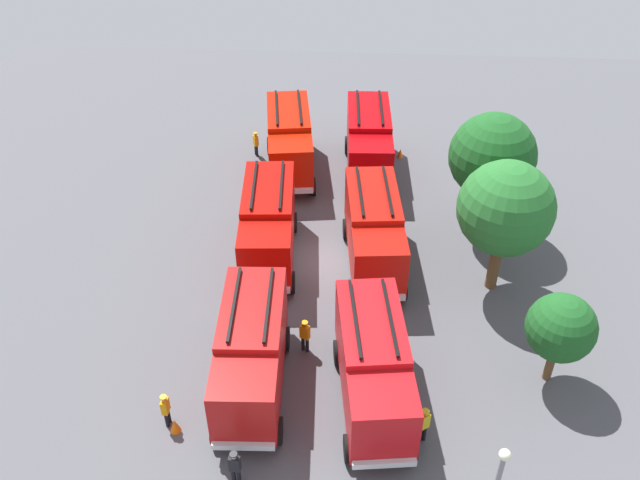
{
  "coord_description": "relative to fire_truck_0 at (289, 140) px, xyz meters",
  "views": [
    {
      "loc": [
        27.41,
        1.69,
        22.87
      ],
      "look_at": [
        0.0,
        0.0,
        1.4
      ],
      "focal_mm": 38.79,
      "sensor_mm": 36.0,
      "label": 1
    }
  ],
  "objects": [
    {
      "name": "ground_plane",
      "position": [
        8.58,
        2.36,
        -2.15
      ],
      "size": [
        54.13,
        54.13,
        0.0
      ],
      "primitive_type": "plane",
      "color": "#4C4C51"
    },
    {
      "name": "fire_truck_0",
      "position": [
        0.0,
        0.0,
        0.0
      ],
      "size": [
        7.46,
        3.52,
        3.88
      ],
      "rotation": [
        0.0,
        0.0,
        0.13
      ],
      "color": "#B41203",
      "rests_on": "ground"
    },
    {
      "name": "fire_truck_1",
      "position": [
        8.37,
        -0.27,
        0.0
      ],
      "size": [
        7.35,
        3.15,
        3.88
      ],
      "rotation": [
        0.0,
        0.0,
        0.07
      ],
      "color": "#AF0904",
      "rests_on": "ground"
    },
    {
      "name": "fire_truck_2",
      "position": [
        17.01,
        0.1,
        0.0
      ],
      "size": [
        7.29,
        2.99,
        3.88
      ],
      "rotation": [
        0.0,
        0.0,
        0.04
      ],
      "color": "#AC1211",
      "rests_on": "ground"
    },
    {
      "name": "fire_truck_3",
      "position": [
        -0.26,
        4.74,
        0.0
      ],
      "size": [
        7.29,
        2.99,
        3.88
      ],
      "rotation": [
        0.0,
        0.0,
        0.04
      ],
      "color": "#AD0308",
      "rests_on": "ground"
    },
    {
      "name": "fire_truck_4",
      "position": [
        8.58,
        5.06,
        0.0
      ],
      "size": [
        7.39,
        3.29,
        3.88
      ],
      "rotation": [
        0.0,
        0.0,
        0.09
      ],
      "color": "#B11009",
      "rests_on": "ground"
    },
    {
      "name": "fire_truck_5",
      "position": [
        17.47,
        5.04,
        0.0
      ],
      "size": [
        7.45,
        3.47,
        3.88
      ],
      "rotation": [
        0.0,
        0.0,
        0.12
      ],
      "color": "red",
      "rests_on": "ground"
    },
    {
      "name": "firefighter_0",
      "position": [
        -1.75,
        -2.33,
        -1.26
      ],
      "size": [
        0.48,
        0.4,
        1.62
      ],
      "rotation": [
        0.0,
        0.0,
        2.04
      ],
      "color": "black",
      "rests_on": "ground"
    },
    {
      "name": "firefighter_1",
      "position": [
        19.29,
        7.01,
        -1.12
      ],
      "size": [
        0.43,
        0.48,
        1.82
      ],
      "rotation": [
        0.0,
        0.0,
        3.7
      ],
      "color": "black",
      "rests_on": "ground"
    },
    {
      "name": "firefighter_2",
      "position": [
        21.57,
        0.08,
        -1.16
      ],
      "size": [
        0.29,
        0.44,
        1.77
      ],
      "rotation": [
        0.0,
        0.0,
        3.05
      ],
      "color": "black",
      "rests_on": "ground"
    },
    {
      "name": "firefighter_3",
      "position": [
        14.81,
        2.09,
        -1.17
      ],
      "size": [
        0.4,
        0.48,
        1.75
      ],
      "rotation": [
        0.0,
        0.0,
        5.84
      ],
      "color": "black",
      "rests_on": "ground"
    },
    {
      "name": "firefighter_4",
      "position": [
        19.12,
        -3.06,
        -1.22
      ],
      "size": [
        0.43,
        0.27,
        1.67
      ],
      "rotation": [
        0.0,
        0.0,
        1.51
      ],
      "color": "black",
      "rests_on": "ground"
    },
    {
      "name": "tree_0",
      "position": [
        5.32,
        10.93,
        2.49
      ],
      "size": [
        4.45,
        4.45,
        6.9
      ],
      "color": "brown",
      "rests_on": "ground"
    },
    {
      "name": "tree_1",
      "position": [
        9.94,
        10.91,
        2.51
      ],
      "size": [
        4.47,
        4.47,
        6.93
      ],
      "color": "brown",
      "rests_on": "ground"
    },
    {
      "name": "tree_2",
      "position": [
        15.75,
        12.52,
        0.83
      ],
      "size": [
        2.86,
        2.86,
        4.44
      ],
      "color": "brown",
      "rests_on": "ground"
    },
    {
      "name": "traffic_cone_0",
      "position": [
        19.43,
        -2.71,
        -1.83
      ],
      "size": [
        0.45,
        0.45,
        0.64
      ],
      "primitive_type": "cone",
      "color": "#F2600C",
      "rests_on": "ground"
    },
    {
      "name": "traffic_cone_1",
      "position": [
        4.21,
        6.11,
        -1.8
      ],
      "size": [
        0.5,
        0.5,
        0.71
      ],
      "primitive_type": "cone",
      "color": "#F2600C",
      "rests_on": "ground"
    },
    {
      "name": "traffic_cone_2",
      "position": [
        -2.1,
        6.8,
        -1.87
      ],
      "size": [
        0.39,
        0.39,
        0.56
      ],
      "primitive_type": "cone",
      "color": "#F2600C",
      "rests_on": "ground"
    }
  ]
}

